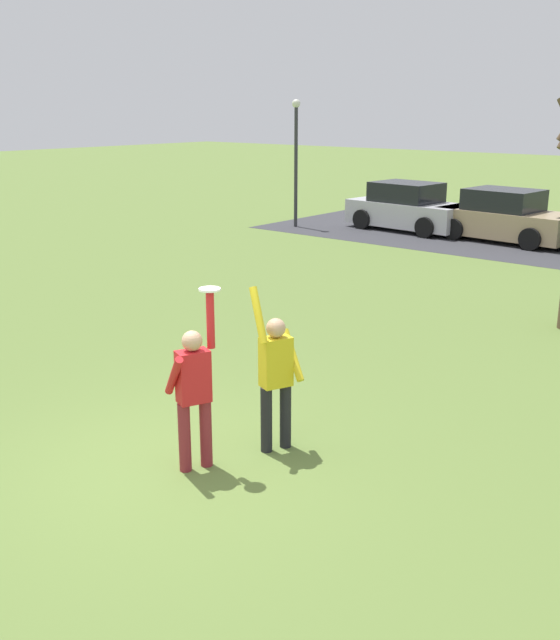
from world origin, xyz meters
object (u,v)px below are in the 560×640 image
parked_car_silver (408,208)px  lamppost_by_lot (296,151)px  parked_car_tan (505,218)px  frisbee_disc (210,289)px  person_defender (276,373)px  person_catcher (194,388)px

parked_car_silver → lamppost_by_lot: bearing=-146.2°
parked_car_tan → lamppost_by_lot: 7.27m
parked_car_silver → lamppost_by_lot: 4.27m
frisbee_disc → parked_car_silver: size_ratio=0.06×
person_defender → lamppost_by_lot: (-10.63, 13.69, 1.60)m
lamppost_by_lot → frisbee_disc: bearing=-54.4°
person_defender → frisbee_disc: (-0.31, -0.76, 1.11)m
person_catcher → parked_car_silver: bearing=44.6°
parked_car_silver → lamppost_by_lot: lamppost_by_lot is taller
person_catcher → frisbee_disc: frisbee_disc is taller
person_defender → lamppost_by_lot: 17.40m
frisbee_disc → person_defender: bearing=68.0°
frisbee_disc → parked_car_tan: 16.78m
parked_car_silver → parked_car_tan: same height
parked_car_silver → lamppost_by_lot: size_ratio=1.00×
person_defender → frisbee_disc: bearing=0.0°
parked_car_tan → person_catcher: bearing=-73.2°
person_catcher → parked_car_tan: 16.91m
parked_car_tan → person_defender: bearing=-71.1°
person_catcher → person_defender: person_catcher is taller
person_catcher → person_defender: bearing=0.0°
person_catcher → lamppost_by_lot: bearing=57.0°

